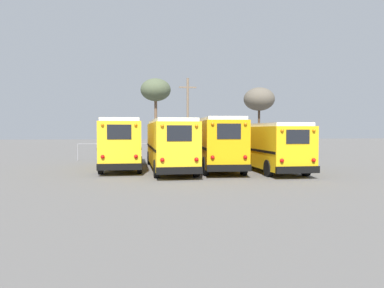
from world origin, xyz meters
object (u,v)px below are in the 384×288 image
school_bus_2 (216,142)px  school_bus_3 (263,144)px  school_bus_1 (169,143)px  bare_tree_1 (259,99)px  utility_pole (188,115)px  school_bus_0 (122,142)px  bare_tree_0 (156,91)px

school_bus_2 → school_bus_3: 3.11m
school_bus_1 → bare_tree_1: bare_tree_1 is taller
school_bus_1 → bare_tree_1: (10.70, 14.73, 4.09)m
utility_pole → school_bus_0: bearing=-115.8°
bare_tree_0 → school_bus_3: bearing=-73.8°
school_bus_3 → school_bus_1: bearing=178.5°
school_bus_3 → bare_tree_1: 16.13m
school_bus_1 → school_bus_2: (3.09, 0.09, 0.07)m
school_bus_3 → utility_pole: bearing=102.5°
school_bus_0 → utility_pole: 14.11m
school_bus_2 → bare_tree_1: size_ratio=1.37×
school_bus_0 → bare_tree_1: 19.36m
utility_pole → bare_tree_1: bearing=3.3°
school_bus_1 → school_bus_3: 6.18m
school_bus_0 → utility_pole: utility_pole is taller
school_bus_1 → school_bus_3: (6.18, -0.17, -0.12)m
bare_tree_1 → school_bus_1: bearing=-126.0°
bare_tree_0 → school_bus_0: bearing=-98.8°
school_bus_2 → bare_tree_0: (-3.15, 21.23, 5.50)m
school_bus_0 → school_bus_3: school_bus_0 is taller
utility_pole → bare_tree_1: 7.93m
school_bus_1 → school_bus_0: bearing=150.3°
school_bus_0 → school_bus_3: bearing=-11.8°
school_bus_0 → school_bus_2: size_ratio=1.01×
school_bus_1 → bare_tree_0: bare_tree_0 is taller
school_bus_2 → bare_tree_1: (7.62, 14.64, 4.02)m
bare_tree_0 → bare_tree_1: (10.76, -6.59, -1.48)m
school_bus_3 → school_bus_2: bearing=175.3°
school_bus_1 → utility_pole: (2.96, 14.29, 2.41)m
school_bus_0 → school_bus_3: (9.26, -1.93, -0.16)m
school_bus_1 → school_bus_3: size_ratio=0.98×
school_bus_1 → bare_tree_1: size_ratio=1.50×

